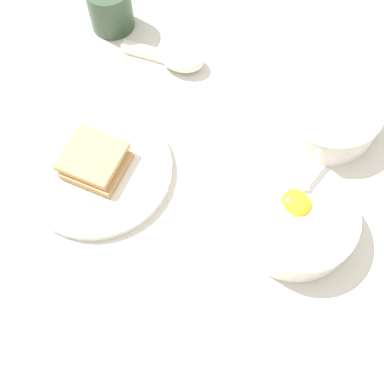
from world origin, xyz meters
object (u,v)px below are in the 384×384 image
Objects in this scene: egg_bowl at (295,219)px; toast_plate at (97,169)px; congee_bowl at (329,113)px; drinking_cup at (110,7)px; soup_spoon at (177,57)px; toast_sandwich at (94,161)px.

toast_plate is at bearing 69.24° from egg_bowl.
congee_bowl is 0.40m from drinking_cup.
soup_spoon is at bearing 25.93° from egg_bowl.
toast_plate is at bearing 176.49° from drinking_cup.
toast_sandwich is 1.52× the size of drinking_cup.
toast_sandwich is (0.10, 0.27, 0.00)m from egg_bowl.
egg_bowl is 0.73× the size of toast_plate.
soup_spoon is at bearing -32.46° from toast_plate.
egg_bowl is 1.42× the size of toast_sandwich.
egg_bowl reaches higher than toast_sandwich.
egg_bowl is at bearing -110.76° from toast_plate.
drinking_cup is (0.29, -0.02, 0.01)m from toast_sandwich.
egg_bowl is 1.10× the size of soup_spoon.
egg_bowl is at bearing 155.35° from congee_bowl.
drinking_cup is at bearing 32.70° from egg_bowl.
egg_bowl is 1.05× the size of congee_bowl.
soup_spoon is (0.19, -0.12, -0.01)m from toast_sandwich.
congee_bowl is at bearing -124.74° from drinking_cup.
congee_bowl reaches higher than toast_sandwich.
drinking_cup is at bearing 55.26° from congee_bowl.
soup_spoon is 0.14m from drinking_cup.
toast_sandwich is 0.74× the size of congee_bowl.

